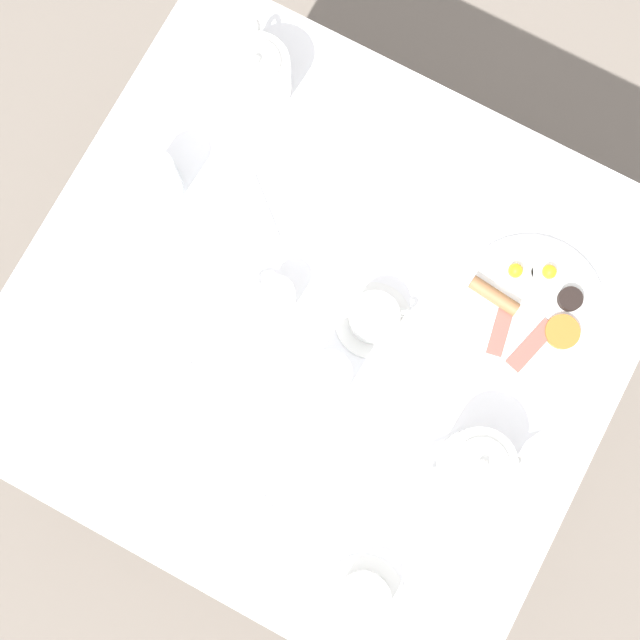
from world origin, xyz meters
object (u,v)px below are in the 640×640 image
teacup_with_saucer_left (374,318)px  fork_spare (87,283)px  teapot_near (475,465)px  teapot_far (257,74)px  teacup_with_saucer_right (364,598)px  water_glass_short (158,180)px  breakfast_plate (530,306)px  water_glass_tall (329,376)px  creamer_jug (276,297)px  fork_by_plate (353,219)px  knife_by_plate (167,418)px  spoon_for_tea (273,542)px  napkin_folded (244,214)px

teacup_with_saucer_left → fork_spare: size_ratio=0.77×
teapot_near → teapot_far: same height
teacup_with_saucer_right → water_glass_short: 0.82m
breakfast_plate → teacup_with_saucer_right: teacup_with_saucer_right is taller
teacup_with_saucer_left → water_glass_tall: bearing=81.0°
teapot_near → creamer_jug: 0.45m
teapot_far → fork_by_plate: 0.32m
knife_by_plate → spoon_for_tea: same height
breakfast_plate → water_glass_tall: 0.39m
napkin_folded → fork_by_plate: (-0.18, -0.09, -0.00)m
teapot_near → napkin_folded: (0.57, -0.21, -0.05)m
teapot_near → fork_spare: (0.76, 0.04, -0.05)m
breakfast_plate → fork_by_plate: breakfast_plate is taller
water_glass_short → knife_by_plate: (-0.22, 0.36, -0.06)m
water_glass_tall → teapot_near: bearing=176.9°
teapot_far → knife_by_plate: (-0.16, 0.63, -0.05)m
teacup_with_saucer_right → knife_by_plate: size_ratio=0.66×
creamer_jug → fork_by_plate: (-0.05, -0.20, -0.03)m
teapot_far → knife_by_plate: size_ratio=0.91×
teacup_with_saucer_right → fork_spare: (0.70, -0.25, -0.02)m
fork_by_plate → knife_by_plate: size_ratio=0.77×
teapot_near → teapot_far: 0.81m
teacup_with_saucer_right → teacup_with_saucer_left: bearing=-64.5°
teapot_far → fork_by_plate: teapot_far is taller
teacup_with_saucer_right → breakfast_plate: bearing=-92.9°
water_glass_short → creamer_jug: bearing=163.6°
knife_by_plate → creamer_jug: bearing=-104.2°
fork_spare → teacup_with_saucer_right: bearing=160.3°
fork_by_plate → napkin_folded: bearing=25.9°
breakfast_plate → knife_by_plate: bearing=45.4°
water_glass_short → fork_by_plate: size_ratio=0.70×
breakfast_plate → knife_by_plate: 0.68m
napkin_folded → spoon_for_tea: (-0.33, 0.49, -0.00)m
teacup_with_saucer_right → knife_by_plate: bearing=-13.2°
teacup_with_saucer_left → teacup_with_saucer_right: 0.48m
water_glass_short → fork_by_plate: (-0.34, -0.12, -0.06)m
water_glass_tall → water_glass_short: size_ratio=1.02×
spoon_for_tea → fork_spare: same height
water_glass_short → creamer_jug: size_ratio=1.28×
teacup_with_saucer_right → water_glass_tall: (0.23, -0.30, 0.03)m
fork_by_plate → fork_spare: same height
teacup_with_saucer_left → spoon_for_tea: teacup_with_saucer_left is taller
spoon_for_tea → fork_spare: size_ratio=0.74×
teacup_with_saucer_right → fork_spare: size_ratio=0.77×
fork_by_plate → knife_by_plate: 0.50m
water_glass_short → fork_spare: 0.23m
water_glass_short → napkin_folded: 0.17m
creamer_jug → fork_by_plate: 0.21m
teapot_far → knife_by_plate: teapot_far is taller
water_glass_tall → napkin_folded: size_ratio=0.73×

